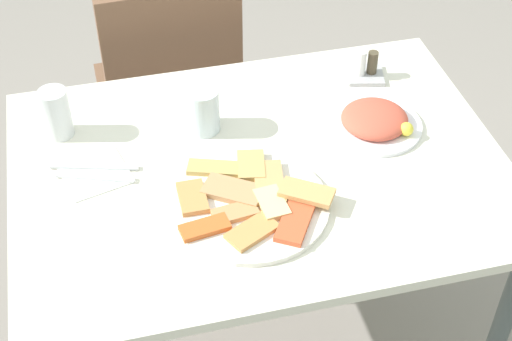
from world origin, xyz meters
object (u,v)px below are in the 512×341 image
(salad_plate_greens, at_px, (375,121))
(drinking_glass, at_px, (203,110))
(dining_table, at_px, (260,193))
(paper_napkin, at_px, (95,173))
(pide_platter, at_px, (250,202))
(soda_can, at_px, (56,113))
(dining_chair, at_px, (170,86))
(spoon, at_px, (94,166))
(condiment_caddy, at_px, (366,69))
(fork, at_px, (96,177))

(salad_plate_greens, xyz_separation_m, drinking_glass, (-0.39, 0.09, 0.04))
(dining_table, height_order, paper_napkin, paper_napkin)
(dining_table, height_order, pide_platter, pide_platter)
(salad_plate_greens, relative_size, soda_can, 1.86)
(dining_chair, relative_size, salad_plate_greens, 3.91)
(spoon, bearing_deg, condiment_caddy, 30.67)
(paper_napkin, height_order, condiment_caddy, condiment_caddy)
(drinking_glass, bearing_deg, spoon, -163.03)
(dining_table, distance_m, drinking_glass, 0.23)
(paper_napkin, distance_m, spoon, 0.02)
(soda_can, relative_size, paper_napkin, 0.88)
(drinking_glass, bearing_deg, condiment_caddy, 13.68)
(spoon, bearing_deg, salad_plate_greens, 14.85)
(pide_platter, bearing_deg, paper_napkin, 149.96)
(salad_plate_greens, height_order, condiment_caddy, condiment_caddy)
(soda_can, bearing_deg, spoon, -64.59)
(spoon, xyz_separation_m, condiment_caddy, (0.70, 0.19, 0.02))
(fork, distance_m, spoon, 0.04)
(dining_chair, xyz_separation_m, drinking_glass, (0.01, -0.56, 0.32))
(drinking_glass, relative_size, fork, 0.63)
(condiment_caddy, bearing_deg, drinking_glass, -166.32)
(spoon, bearing_deg, soda_can, 131.16)
(pide_platter, xyz_separation_m, drinking_glass, (-0.05, 0.28, 0.04))
(dining_table, distance_m, spoon, 0.38)
(salad_plate_greens, xyz_separation_m, spoon, (-0.65, 0.01, -0.01))
(fork, bearing_deg, spoon, 109.90)
(dining_chair, height_order, drinking_glass, dining_chair)
(dining_table, bearing_deg, fork, 173.95)
(salad_plate_greens, bearing_deg, spoon, 179.10)
(salad_plate_greens, xyz_separation_m, soda_can, (-0.72, 0.15, 0.04))
(pide_platter, height_order, drinking_glass, drinking_glass)
(soda_can, relative_size, spoon, 0.62)
(salad_plate_greens, bearing_deg, pide_platter, -151.69)
(dining_table, bearing_deg, paper_napkin, 171.14)
(dining_chair, bearing_deg, salad_plate_greens, -57.98)
(drinking_glass, xyz_separation_m, fork, (-0.26, -0.12, -0.05))
(pide_platter, bearing_deg, dining_chair, 93.98)
(soda_can, bearing_deg, drinking_glass, -10.41)
(salad_plate_greens, relative_size, condiment_caddy, 2.10)
(dining_chair, distance_m, salad_plate_greens, 0.81)
(dining_chair, distance_m, drinking_glass, 0.64)
(dining_table, bearing_deg, soda_can, 153.32)
(soda_can, bearing_deg, pide_platter, -41.90)
(salad_plate_greens, distance_m, drinking_glass, 0.40)
(condiment_caddy, bearing_deg, dining_table, -142.63)
(salad_plate_greens, relative_size, drinking_glass, 2.06)
(salad_plate_greens, xyz_separation_m, fork, (-0.65, -0.03, -0.01))
(dining_table, height_order, dining_chair, dining_chair)
(pide_platter, distance_m, drinking_glass, 0.28)
(salad_plate_greens, relative_size, spoon, 1.15)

